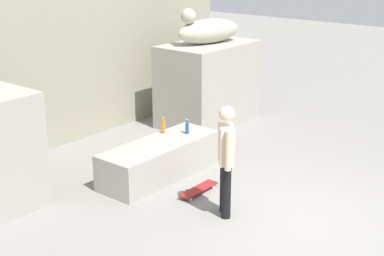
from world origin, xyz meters
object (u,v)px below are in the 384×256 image
Objects in this scene: skater at (226,156)px; bottle_orange at (163,127)px; statue_reclining_right at (207,30)px; bottle_blue at (187,128)px; skateboard at (199,189)px.

skater reaches higher than bottle_orange.
statue_reclining_right is at bearing 178.78° from skater.
statue_reclining_right is 5.77× the size of bottle_orange.
bottle_blue is at bearing 42.77° from statue_reclining_right.
statue_reclining_right reaches higher than bottle_blue.
bottle_blue reaches higher than skateboard.
bottle_orange is at bearing 33.73° from statue_reclining_right.
statue_reclining_right is 1.01× the size of skater.
bottle_blue is (1.12, 1.65, -0.20)m from skater.
skater is 2.18m from bottle_orange.
skateboard is 2.76× the size of bottle_orange.
skater reaches higher than skateboard.
statue_reclining_right is 6.38× the size of bottle_blue.
bottle_orange reaches higher than bottle_blue.
skater is 6.33× the size of bottle_blue.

